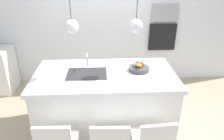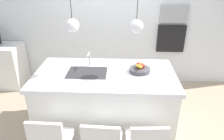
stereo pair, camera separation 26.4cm
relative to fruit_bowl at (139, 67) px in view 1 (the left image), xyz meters
The scene contains 10 objects.
floor 1.12m from the fruit_bowl, behind, with size 6.60×6.60×0.00m, color tan.
back_wall 1.68m from the fruit_bowl, 107.31° to the left, with size 6.00×0.10×2.60m, color white.
kitchen_island 0.72m from the fruit_bowl, behind, with size 1.99×1.06×0.95m.
sink_basin 0.75m from the fruit_bowl, behind, with size 0.56×0.40×0.02m, color #2D2D30.
faucet 0.77m from the fruit_bowl, 168.94° to the left, with size 0.02×0.17×0.22m.
fruit_bowl is the anchor object (origin of this frame).
microwave 1.76m from the fruit_bowl, 63.81° to the left, with size 0.54×0.08×0.34m, color #9E9EA3.
oven 1.69m from the fruit_bowl, 63.81° to the left, with size 0.56×0.08×0.56m, color black.
pendant_light_left 1.10m from the fruit_bowl, behind, with size 0.18×0.18×0.78m.
pendant_light_right 0.63m from the fruit_bowl, 141.05° to the right, with size 0.18×0.18×0.78m.
Camera 1 is at (-0.04, -2.67, 2.28)m, focal length 33.81 mm.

